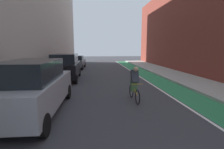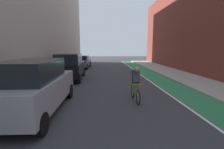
{
  "view_description": "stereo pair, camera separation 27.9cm",
  "coord_description": "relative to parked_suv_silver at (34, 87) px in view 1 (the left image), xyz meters",
  "views": [
    {
      "loc": [
        -1.09,
        3.87,
        2.41
      ],
      "look_at": [
        -0.44,
        10.24,
        1.38
      ],
      "focal_mm": 26.48,
      "sensor_mm": 36.0,
      "label": 1
    },
    {
      "loc": [
        -0.81,
        3.84,
        2.41
      ],
      "look_at": [
        -0.44,
        10.24,
        1.38
      ],
      "focal_mm": 26.48,
      "sensor_mm": 36.0,
      "label": 2
    }
  ],
  "objects": [
    {
      "name": "sidewalk_right",
      "position": [
        9.11,
        5.72,
        -0.95
      ],
      "size": [
        2.84,
        35.36,
        0.14
      ],
      "primitive_type": "cube",
      "color": "#A8A59E",
      "rests_on": "ground"
    },
    {
      "name": "ground_plane",
      "position": [
        3.32,
        3.72,
        -1.02
      ],
      "size": [
        77.79,
        77.79,
        0.0
      ],
      "primitive_type": "plane",
      "color": "#38383D"
    },
    {
      "name": "bike_lane_paint",
      "position": [
        6.89,
        5.72,
        -1.02
      ],
      "size": [
        1.6,
        35.36,
        0.0
      ],
      "primitive_type": "cube",
      "color": "#2D8451",
      "rests_on": "ground"
    },
    {
      "name": "lane_divider_stripe",
      "position": [
        5.99,
        5.72,
        -1.02
      ],
      "size": [
        0.12,
        35.36,
        0.0
      ],
      "primitive_type": "cube",
      "color": "white",
      "rests_on": "ground"
    },
    {
      "name": "cyclist_trailing",
      "position": [
        4.0,
        1.14,
        -0.21
      ],
      "size": [
        0.48,
        1.7,
        1.6
      ],
      "color": "black",
      "rests_on": "ground"
    },
    {
      "name": "parked_suv_silver",
      "position": [
        0.0,
        0.0,
        0.0
      ],
      "size": [
        2.0,
        4.7,
        1.98
      ],
      "color": "#9EA0A8",
      "rests_on": "ground"
    },
    {
      "name": "parked_suv_black",
      "position": [
        0.0,
        6.64,
        -0.0
      ],
      "size": [
        2.01,
        4.43,
        1.98
      ],
      "color": "black",
      "rests_on": "ground"
    },
    {
      "name": "building_facade_right",
      "position": [
        11.73,
        7.72,
        3.63
      ],
      "size": [
        2.4,
        31.36,
        9.3
      ],
      "primitive_type": "cube",
      "color": "brown",
      "rests_on": "ground"
    },
    {
      "name": "parked_sedan_gray",
      "position": [
        -0.0,
        13.82,
        -0.23
      ],
      "size": [
        2.0,
        4.3,
        1.53
      ],
      "color": "#595B60",
      "rests_on": "ground"
    }
  ]
}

